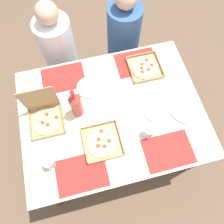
{
  "coord_description": "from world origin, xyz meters",
  "views": [
    {
      "loc": [
        -0.17,
        -0.66,
        2.35
      ],
      "look_at": [
        0.0,
        0.0,
        0.77
      ],
      "focal_mm": 34.97,
      "sensor_mm": 36.0,
      "label": 1
    }
  ],
  "objects_px": {
    "pizza_box_center": "(145,68)",
    "soda_bottle": "(76,105)",
    "cup_red": "(49,164)",
    "diner_left_seat": "(62,57)",
    "plate_near_left": "(30,81)",
    "plate_near_right": "(89,88)",
    "plate_far_right": "(184,111)",
    "diner_right_seat": "(123,44)",
    "plate_middle": "(156,110)",
    "pizza_box_corner_left": "(45,117)",
    "pizza_box_corner_right": "(102,142)",
    "cup_clear_left": "(149,132)"
  },
  "relations": [
    {
      "from": "pizza_box_center",
      "to": "plate_near_right",
      "type": "height_order",
      "value": "pizza_box_center"
    },
    {
      "from": "plate_middle",
      "to": "cup_clear_left",
      "type": "xyz_separation_m",
      "value": [
        -0.13,
        -0.17,
        0.05
      ]
    },
    {
      "from": "plate_near_right",
      "to": "cup_red",
      "type": "xyz_separation_m",
      "value": [
        -0.39,
        -0.55,
        0.04
      ]
    },
    {
      "from": "plate_near_right",
      "to": "diner_right_seat",
      "type": "relative_size",
      "value": 0.17
    },
    {
      "from": "plate_near_right",
      "to": "soda_bottle",
      "type": "distance_m",
      "value": 0.26
    },
    {
      "from": "plate_near_left",
      "to": "diner_right_seat",
      "type": "relative_size",
      "value": 0.17
    },
    {
      "from": "plate_near_right",
      "to": "pizza_box_corner_right",
      "type": "bearing_deg",
      "value": -89.87
    },
    {
      "from": "pizza_box_corner_right",
      "to": "pizza_box_center",
      "type": "height_order",
      "value": "same"
    },
    {
      "from": "cup_clear_left",
      "to": "diner_right_seat",
      "type": "xyz_separation_m",
      "value": [
        0.11,
        1.06,
        -0.29
      ]
    },
    {
      "from": "cup_clear_left",
      "to": "soda_bottle",
      "type": "bearing_deg",
      "value": 146.7
    },
    {
      "from": "diner_right_seat",
      "to": "plate_far_right",
      "type": "bearing_deg",
      "value": -76.36
    },
    {
      "from": "pizza_box_corner_left",
      "to": "plate_far_right",
      "type": "xyz_separation_m",
      "value": [
        1.06,
        -0.2,
        -0.04
      ]
    },
    {
      "from": "plate_near_right",
      "to": "plate_far_right",
      "type": "relative_size",
      "value": 0.96
    },
    {
      "from": "pizza_box_corner_right",
      "to": "pizza_box_center",
      "type": "bearing_deg",
      "value": 47.39
    },
    {
      "from": "pizza_box_corner_left",
      "to": "diner_right_seat",
      "type": "xyz_separation_m",
      "value": [
        0.83,
        0.74,
        -0.28
      ]
    },
    {
      "from": "soda_bottle",
      "to": "pizza_box_corner_left",
      "type": "bearing_deg",
      "value": 179.73
    },
    {
      "from": "pizza_box_corner_left",
      "to": "plate_middle",
      "type": "bearing_deg",
      "value": -9.62
    },
    {
      "from": "plate_far_right",
      "to": "soda_bottle",
      "type": "xyz_separation_m",
      "value": [
        -0.81,
        0.2,
        0.12
      ]
    },
    {
      "from": "plate_middle",
      "to": "pizza_box_corner_left",
      "type": "bearing_deg",
      "value": 170.38
    },
    {
      "from": "plate_middle",
      "to": "cup_clear_left",
      "type": "bearing_deg",
      "value": -126.86
    },
    {
      "from": "plate_near_right",
      "to": "diner_left_seat",
      "type": "height_order",
      "value": "diner_left_seat"
    },
    {
      "from": "pizza_box_corner_right",
      "to": "plate_near_left",
      "type": "distance_m",
      "value": 0.81
    },
    {
      "from": "pizza_box_corner_left",
      "to": "diner_left_seat",
      "type": "relative_size",
      "value": 0.25
    },
    {
      "from": "plate_near_left",
      "to": "pizza_box_corner_left",
      "type": "bearing_deg",
      "value": -76.04
    },
    {
      "from": "cup_red",
      "to": "pizza_box_corner_right",
      "type": "bearing_deg",
      "value": 10.55
    },
    {
      "from": "plate_near_left",
      "to": "pizza_box_corner_right",
      "type": "bearing_deg",
      "value": -54.47
    },
    {
      "from": "plate_far_right",
      "to": "cup_red",
      "type": "distance_m",
      "value": 1.09
    },
    {
      "from": "soda_bottle",
      "to": "cup_red",
      "type": "distance_m",
      "value": 0.46
    },
    {
      "from": "soda_bottle",
      "to": "cup_clear_left",
      "type": "distance_m",
      "value": 0.57
    },
    {
      "from": "cup_red",
      "to": "diner_left_seat",
      "type": "bearing_deg",
      "value": 79.72
    },
    {
      "from": "plate_far_right",
      "to": "plate_near_right",
      "type": "bearing_deg",
      "value": 150.34
    },
    {
      "from": "pizza_box_center",
      "to": "pizza_box_corner_left",
      "type": "relative_size",
      "value": 0.92
    },
    {
      "from": "plate_middle",
      "to": "cup_red",
      "type": "distance_m",
      "value": 0.89
    },
    {
      "from": "plate_middle",
      "to": "plate_near_left",
      "type": "height_order",
      "value": "plate_near_left"
    },
    {
      "from": "plate_far_right",
      "to": "plate_middle",
      "type": "bearing_deg",
      "value": 164.44
    },
    {
      "from": "plate_near_left",
      "to": "cup_red",
      "type": "distance_m",
      "value": 0.74
    },
    {
      "from": "plate_near_left",
      "to": "cup_red",
      "type": "xyz_separation_m",
      "value": [
        0.07,
        -0.73,
        0.04
      ]
    },
    {
      "from": "plate_near_left",
      "to": "soda_bottle",
      "type": "distance_m",
      "value": 0.52
    },
    {
      "from": "pizza_box_corner_right",
      "to": "soda_bottle",
      "type": "relative_size",
      "value": 0.86
    },
    {
      "from": "pizza_box_corner_right",
      "to": "cup_red",
      "type": "distance_m",
      "value": 0.4
    },
    {
      "from": "plate_far_right",
      "to": "plate_near_left",
      "type": "bearing_deg",
      "value": 153.62
    },
    {
      "from": "plate_far_right",
      "to": "soda_bottle",
      "type": "distance_m",
      "value": 0.84
    },
    {
      "from": "plate_middle",
      "to": "plate_near_left",
      "type": "distance_m",
      "value": 1.07
    },
    {
      "from": "soda_bottle",
      "to": "diner_left_seat",
      "type": "bearing_deg",
      "value": 95.25
    },
    {
      "from": "cup_clear_left",
      "to": "cup_red",
      "type": "bearing_deg",
      "value": -176.04
    },
    {
      "from": "pizza_box_corner_left",
      "to": "cup_clear_left",
      "type": "bearing_deg",
      "value": -23.24
    },
    {
      "from": "soda_bottle",
      "to": "cup_red",
      "type": "xyz_separation_m",
      "value": [
        -0.27,
        -0.36,
        -0.08
      ]
    },
    {
      "from": "cup_clear_left",
      "to": "diner_left_seat",
      "type": "relative_size",
      "value": 0.09
    },
    {
      "from": "pizza_box_corner_right",
      "to": "pizza_box_corner_left",
      "type": "xyz_separation_m",
      "value": [
        -0.38,
        0.29,
        0.03
      ]
    },
    {
      "from": "pizza_box_center",
      "to": "soda_bottle",
      "type": "xyz_separation_m",
      "value": [
        -0.63,
        -0.26,
        0.12
      ]
    }
  ]
}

